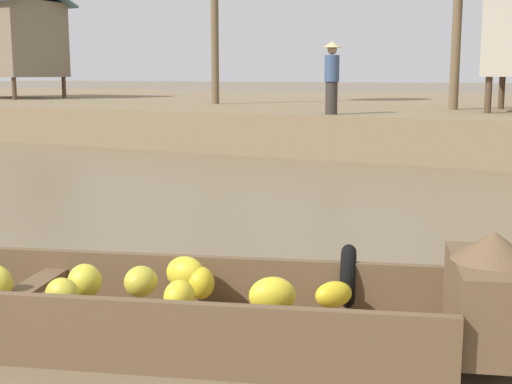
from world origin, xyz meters
TOP-DOWN VIEW (x-y plane):
  - ground_plane at (0.00, 10.00)m, footprint 300.00×300.00m
  - riverbank_strip at (0.00, 24.30)m, footprint 160.00×20.00m
  - banana_boat at (1.25, 3.60)m, footprint 5.45×2.74m
  - stilt_house_left at (-17.02, 19.69)m, footprint 4.85×3.48m
  - vendor_person at (-1.60, 14.87)m, footprint 0.44×0.44m

SIDE VIEW (x-z plane):
  - ground_plane at x=0.00m, z-range 0.00..0.00m
  - banana_boat at x=1.25m, z-range -0.15..0.76m
  - riverbank_strip at x=0.00m, z-range 0.00..1.02m
  - vendor_person at x=-1.60m, z-range 1.11..2.77m
  - stilt_house_left at x=-17.02m, z-range 1.16..5.44m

